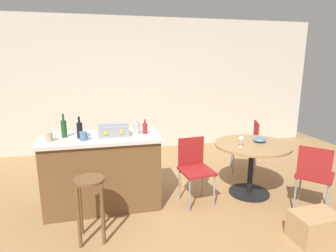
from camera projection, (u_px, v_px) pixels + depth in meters
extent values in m
plane|color=#A37A4C|center=(161.00, 213.00, 3.41)|extent=(8.80, 8.80, 0.00)
cube|color=beige|center=(133.00, 85.00, 5.74)|extent=(8.00, 0.10, 2.70)
cube|color=brown|center=(103.00, 173.00, 3.53)|extent=(1.38, 0.65, 0.89)
cube|color=beige|center=(101.00, 138.00, 3.42)|extent=(1.44, 0.71, 0.04)
cylinder|color=brown|center=(103.00, 204.00, 2.98)|extent=(0.04, 0.04, 0.65)
cylinder|color=brown|center=(80.00, 206.00, 2.93)|extent=(0.04, 0.04, 0.65)
cylinder|color=brown|center=(79.00, 218.00, 2.71)|extent=(0.04, 0.04, 0.65)
cylinder|color=brown|center=(103.00, 215.00, 2.76)|extent=(0.04, 0.04, 0.65)
cylinder|color=brown|center=(89.00, 180.00, 2.77)|extent=(0.31, 0.31, 0.03)
cylinder|color=black|center=(249.00, 192.00, 3.93)|extent=(0.56, 0.56, 0.02)
cylinder|color=black|center=(250.00, 170.00, 3.86)|extent=(0.07, 0.07, 0.70)
cylinder|color=#A37A4C|center=(252.00, 145.00, 3.78)|extent=(1.02, 1.02, 0.03)
cube|color=maroon|center=(197.00, 171.00, 3.57)|extent=(0.44, 0.44, 0.03)
cube|color=maroon|center=(191.00, 152.00, 3.70)|extent=(0.36, 0.06, 0.40)
cylinder|color=gray|center=(202.00, 181.00, 3.83)|extent=(0.02, 0.02, 0.43)
cylinder|color=gray|center=(179.00, 184.00, 3.72)|extent=(0.02, 0.02, 0.43)
cylinder|color=gray|center=(190.00, 195.00, 3.41)|extent=(0.02, 0.02, 0.43)
cylinder|color=gray|center=(214.00, 191.00, 3.52)|extent=(0.02, 0.02, 0.43)
cube|color=maroon|center=(315.00, 175.00, 3.40)|extent=(0.56, 0.56, 0.03)
cube|color=maroon|center=(314.00, 164.00, 3.20)|extent=(0.26, 0.28, 0.40)
cylinder|color=gray|center=(295.00, 195.00, 3.41)|extent=(0.02, 0.02, 0.45)
cylinder|color=gray|center=(326.00, 203.00, 3.22)|extent=(0.02, 0.02, 0.45)
cylinder|color=gray|center=(329.00, 192.00, 3.49)|extent=(0.02, 0.02, 0.45)
cylinder|color=gray|center=(300.00, 185.00, 3.68)|extent=(0.02, 0.02, 0.45)
cube|color=maroon|center=(243.00, 145.00, 4.64)|extent=(0.52, 0.52, 0.03)
cube|color=maroon|center=(256.00, 134.00, 4.57)|extent=(0.15, 0.34, 0.40)
cylinder|color=gray|center=(255.00, 162.00, 4.51)|extent=(0.02, 0.02, 0.45)
cylinder|color=gray|center=(251.00, 156.00, 4.84)|extent=(0.02, 0.02, 0.45)
cylinder|color=gray|center=(231.00, 155.00, 4.88)|extent=(0.02, 0.02, 0.45)
cylinder|color=gray|center=(233.00, 161.00, 4.56)|extent=(0.02, 0.02, 0.45)
cube|color=gray|center=(113.00, 130.00, 3.42)|extent=(0.36, 0.22, 0.14)
cube|color=gray|center=(113.00, 124.00, 3.40)|extent=(0.35, 0.13, 0.02)
cube|color=yellow|center=(106.00, 133.00, 3.28)|extent=(0.04, 0.01, 0.04)
cube|color=yellow|center=(121.00, 132.00, 3.33)|extent=(0.04, 0.01, 0.04)
cylinder|color=#B7B2AD|center=(137.00, 128.00, 3.51)|extent=(0.08, 0.08, 0.14)
cylinder|color=#B7B2AD|center=(137.00, 121.00, 3.48)|extent=(0.03, 0.03, 0.05)
cylinder|color=#194C23|center=(64.00, 129.00, 3.34)|extent=(0.07, 0.07, 0.21)
cylinder|color=#194C23|center=(63.00, 117.00, 3.31)|extent=(0.02, 0.02, 0.08)
cylinder|color=black|center=(80.00, 130.00, 3.30)|extent=(0.07, 0.07, 0.19)
cylinder|color=black|center=(79.00, 120.00, 3.28)|extent=(0.03, 0.03, 0.07)
cylinder|color=maroon|center=(145.00, 129.00, 3.52)|extent=(0.06, 0.06, 0.13)
cylinder|color=maroon|center=(145.00, 121.00, 3.50)|extent=(0.02, 0.02, 0.05)
cylinder|color=#4C7099|center=(83.00, 136.00, 3.21)|extent=(0.09, 0.09, 0.11)
torus|color=#4C7099|center=(88.00, 135.00, 3.22)|extent=(0.05, 0.01, 0.05)
cylinder|color=tan|center=(49.00, 137.00, 3.18)|extent=(0.08, 0.08, 0.10)
torus|color=tan|center=(54.00, 136.00, 3.19)|extent=(0.05, 0.01, 0.05)
cylinder|color=silver|center=(241.00, 147.00, 3.64)|extent=(0.06, 0.06, 0.00)
cylinder|color=silver|center=(241.00, 144.00, 3.63)|extent=(0.01, 0.01, 0.08)
ellipsoid|color=silver|center=(241.00, 139.00, 3.61)|extent=(0.07, 0.07, 0.06)
ellipsoid|color=#4C7099|center=(260.00, 140.00, 3.85)|extent=(0.18, 0.18, 0.07)
cube|color=tan|center=(315.00, 227.00, 2.88)|extent=(0.49, 0.34, 0.30)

